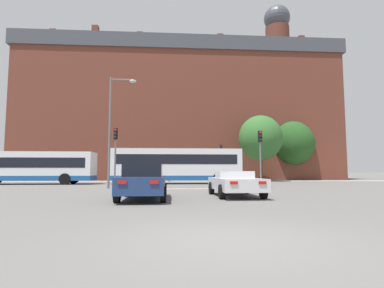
{
  "coord_description": "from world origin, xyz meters",
  "views": [
    {
      "loc": [
        -1.05,
        -5.38,
        1.22
      ],
      "look_at": [
        0.66,
        19.55,
        3.47
      ],
      "focal_mm": 28.0,
      "sensor_mm": 36.0,
      "label": 1
    }
  ],
  "objects_px": {
    "traffic_light_near_left": "(115,148)",
    "street_lamp_junction": "(114,121)",
    "traffic_light_far_right": "(221,156)",
    "traffic_light_near_right": "(260,149)",
    "car_saloon_left": "(144,181)",
    "pedestrian_waiting": "(169,173)",
    "bus_crossing_trailing": "(30,167)",
    "car_roadster_right": "(235,183)",
    "bus_crossing_lead": "(177,165)"
  },
  "relations": [
    {
      "from": "street_lamp_junction",
      "to": "traffic_light_near_right",
      "type": "bearing_deg",
      "value": -2.56
    },
    {
      "from": "bus_crossing_lead",
      "to": "bus_crossing_trailing",
      "type": "relative_size",
      "value": 1.05
    },
    {
      "from": "bus_crossing_trailing",
      "to": "traffic_light_far_right",
      "type": "bearing_deg",
      "value": -70.18
    },
    {
      "from": "car_saloon_left",
      "to": "pedestrian_waiting",
      "type": "xyz_separation_m",
      "value": [
        0.94,
        21.94,
        0.13
      ]
    },
    {
      "from": "traffic_light_far_right",
      "to": "car_saloon_left",
      "type": "bearing_deg",
      "value": -107.79
    },
    {
      "from": "car_roadster_right",
      "to": "bus_crossing_trailing",
      "type": "distance_m",
      "value": 21.38
    },
    {
      "from": "traffic_light_near_left",
      "to": "traffic_light_near_right",
      "type": "bearing_deg",
      "value": -3.11
    },
    {
      "from": "car_roadster_right",
      "to": "bus_crossing_lead",
      "type": "relative_size",
      "value": 0.38
    },
    {
      "from": "traffic_light_near_right",
      "to": "pedestrian_waiting",
      "type": "xyz_separation_m",
      "value": [
        -6.63,
        14.03,
        -1.84
      ]
    },
    {
      "from": "car_saloon_left",
      "to": "car_roadster_right",
      "type": "height_order",
      "value": "car_saloon_left"
    },
    {
      "from": "traffic_light_near_right",
      "to": "traffic_light_near_left",
      "type": "relative_size",
      "value": 0.96
    },
    {
      "from": "traffic_light_far_right",
      "to": "street_lamp_junction",
      "type": "relative_size",
      "value": 0.55
    },
    {
      "from": "pedestrian_waiting",
      "to": "bus_crossing_trailing",
      "type": "bearing_deg",
      "value": 98.04
    },
    {
      "from": "bus_crossing_trailing",
      "to": "car_roadster_right",
      "type": "bearing_deg",
      "value": -131.39
    },
    {
      "from": "traffic_light_near_right",
      "to": "traffic_light_near_left",
      "type": "xyz_separation_m",
      "value": [
        -10.37,
        0.56,
        0.11
      ]
    },
    {
      "from": "car_saloon_left",
      "to": "bus_crossing_lead",
      "type": "distance_m",
      "value": 15.6
    },
    {
      "from": "car_roadster_right",
      "to": "bus_crossing_trailing",
      "type": "relative_size",
      "value": 0.4
    },
    {
      "from": "car_roadster_right",
      "to": "traffic_light_near_right",
      "type": "height_order",
      "value": "traffic_light_near_right"
    },
    {
      "from": "traffic_light_far_right",
      "to": "pedestrian_waiting",
      "type": "distance_m",
      "value": 6.51
    },
    {
      "from": "bus_crossing_lead",
      "to": "pedestrian_waiting",
      "type": "xyz_separation_m",
      "value": [
        -0.79,
        6.46,
        -0.85
      ]
    },
    {
      "from": "bus_crossing_lead",
      "to": "traffic_light_far_right",
      "type": "height_order",
      "value": "traffic_light_far_right"
    },
    {
      "from": "traffic_light_near_right",
      "to": "traffic_light_near_left",
      "type": "height_order",
      "value": "traffic_light_near_left"
    },
    {
      "from": "bus_crossing_lead",
      "to": "traffic_light_near_left",
      "type": "distance_m",
      "value": 8.42
    },
    {
      "from": "traffic_light_far_right",
      "to": "traffic_light_near_left",
      "type": "xyz_separation_m",
      "value": [
        -9.93,
        -13.71,
        -0.09
      ]
    },
    {
      "from": "bus_crossing_lead",
      "to": "street_lamp_junction",
      "type": "bearing_deg",
      "value": 146.74
    },
    {
      "from": "car_saloon_left",
      "to": "bus_crossing_trailing",
      "type": "distance_m",
      "value": 19.38
    },
    {
      "from": "car_roadster_right",
      "to": "traffic_light_near_left",
      "type": "distance_m",
      "value": 10.34
    },
    {
      "from": "bus_crossing_lead",
      "to": "traffic_light_near_right",
      "type": "bearing_deg",
      "value": -142.35
    },
    {
      "from": "traffic_light_far_right",
      "to": "pedestrian_waiting",
      "type": "relative_size",
      "value": 2.79
    },
    {
      "from": "traffic_light_near_right",
      "to": "street_lamp_junction",
      "type": "xyz_separation_m",
      "value": [
        -10.49,
        0.47,
        2.03
      ]
    },
    {
      "from": "car_roadster_right",
      "to": "traffic_light_far_right",
      "type": "bearing_deg",
      "value": 80.61
    },
    {
      "from": "car_roadster_right",
      "to": "bus_crossing_lead",
      "type": "distance_m",
      "value": 14.48
    },
    {
      "from": "car_saloon_left",
      "to": "traffic_light_near_right",
      "type": "bearing_deg",
      "value": 45.72
    },
    {
      "from": "car_saloon_left",
      "to": "pedestrian_waiting",
      "type": "height_order",
      "value": "pedestrian_waiting"
    },
    {
      "from": "traffic_light_near_left",
      "to": "pedestrian_waiting",
      "type": "bearing_deg",
      "value": 74.45
    },
    {
      "from": "bus_crossing_lead",
      "to": "bus_crossing_trailing",
      "type": "xyz_separation_m",
      "value": [
        -13.48,
        -0.09,
        -0.19
      ]
    },
    {
      "from": "traffic_light_far_right",
      "to": "traffic_light_near_right",
      "type": "xyz_separation_m",
      "value": [
        0.45,
        -14.28,
        -0.2
      ]
    },
    {
      "from": "bus_crossing_lead",
      "to": "car_saloon_left",
      "type": "bearing_deg",
      "value": 173.63
    },
    {
      "from": "car_saloon_left",
      "to": "car_roadster_right",
      "type": "bearing_deg",
      "value": 15.95
    },
    {
      "from": "traffic_light_far_right",
      "to": "car_roadster_right",
      "type": "bearing_deg",
      "value": -97.76
    },
    {
      "from": "traffic_light_near_left",
      "to": "bus_crossing_lead",
      "type": "bearing_deg",
      "value": 57.09
    },
    {
      "from": "street_lamp_junction",
      "to": "bus_crossing_lead",
      "type": "bearing_deg",
      "value": 56.74
    },
    {
      "from": "car_saloon_left",
      "to": "car_roadster_right",
      "type": "distance_m",
      "value": 4.45
    },
    {
      "from": "car_saloon_left",
      "to": "bus_crossing_trailing",
      "type": "relative_size",
      "value": 0.4
    },
    {
      "from": "bus_crossing_trailing",
      "to": "street_lamp_junction",
      "type": "xyz_separation_m",
      "value": [
        8.83,
        -7.0,
        3.21
      ]
    },
    {
      "from": "traffic_light_near_right",
      "to": "street_lamp_junction",
      "type": "height_order",
      "value": "street_lamp_junction"
    },
    {
      "from": "traffic_light_far_right",
      "to": "traffic_light_near_right",
      "type": "relative_size",
      "value": 1.08
    },
    {
      "from": "traffic_light_near_right",
      "to": "bus_crossing_lead",
      "type": "bearing_deg",
      "value": 127.65
    },
    {
      "from": "traffic_light_near_left",
      "to": "street_lamp_junction",
      "type": "distance_m",
      "value": 1.92
    },
    {
      "from": "car_saloon_left",
      "to": "traffic_light_far_right",
      "type": "bearing_deg",
      "value": 71.66
    }
  ]
}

